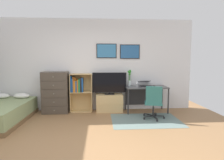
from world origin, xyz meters
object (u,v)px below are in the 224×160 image
at_px(bamboo_vase, 129,78).
at_px(wine_glass, 137,82).
at_px(television, 109,83).
at_px(desk, 146,91).
at_px(office_chair, 154,102).
at_px(dresser, 56,92).
at_px(laptop, 145,84).
at_px(tv_stand, 109,103).
at_px(computer_mouse, 154,86).
at_px(bookshelf, 79,89).

bearing_deg(bamboo_vase, wine_glass, -55.11).
relative_size(television, wine_glass, 5.44).
distance_m(desk, office_chair, 0.81).
relative_size(dresser, laptop, 2.72).
distance_m(tv_stand, desk, 1.12).
height_order(dresser, tv_stand, dresser).
bearing_deg(computer_mouse, wine_glass, -171.88).
relative_size(television, desk, 0.82).
distance_m(bookshelf, laptop, 1.92).
xyz_separation_m(laptop, computer_mouse, (0.24, -0.10, -0.05)).
bearing_deg(bookshelf, laptop, -1.27).
xyz_separation_m(dresser, bookshelf, (0.67, 0.06, 0.07)).
bearing_deg(bookshelf, bamboo_vase, 1.46).
relative_size(bookshelf, bamboo_vase, 2.33).
height_order(bookshelf, television, television).
relative_size(dresser, wine_glass, 6.51).
distance_m(bamboo_vase, wine_glass, 0.33).
bearing_deg(bookshelf, television, -4.72).
bearing_deg(bamboo_vase, tv_stand, -171.76).
height_order(desk, laptop, laptop).
bearing_deg(computer_mouse, dresser, 178.35).
bearing_deg(television, wine_glass, -10.69).
relative_size(desk, wine_glass, 6.61).
bearing_deg(laptop, television, 173.18).
xyz_separation_m(dresser, office_chair, (2.61, -0.80, -0.13)).
xyz_separation_m(dresser, desk, (2.60, -0.00, 0.02)).
relative_size(bookshelf, television, 1.13).
height_order(laptop, wine_glass, wine_glass).
distance_m(tv_stand, office_chair, 1.36).
bearing_deg(wine_glass, television, 169.31).
bearing_deg(office_chair, desk, 104.45).
bearing_deg(bamboo_vase, television, -169.67).
height_order(computer_mouse, wine_glass, wine_glass).
xyz_separation_m(dresser, wine_glass, (2.31, -0.15, 0.29)).
bearing_deg(tv_stand, laptop, 0.38).
distance_m(laptop, wine_glass, 0.33).
relative_size(television, laptop, 2.27).
height_order(tv_stand, television, television).
distance_m(bookshelf, tv_stand, 0.96).
relative_size(television, office_chair, 1.14).
height_order(office_chair, wine_glass, wine_glass).
bearing_deg(dresser, office_chair, -16.97).
xyz_separation_m(bamboo_vase, wine_glass, (0.18, -0.26, -0.11)).
relative_size(tv_stand, bamboo_vase, 1.61).
xyz_separation_m(desk, bamboo_vase, (-0.46, 0.10, 0.38)).
height_order(dresser, bamboo_vase, bamboo_vase).
bearing_deg(computer_mouse, desk, 160.99).
xyz_separation_m(television, computer_mouse, (1.29, -0.07, -0.08)).
bearing_deg(laptop, dresser, 172.06).
bearing_deg(television, office_chair, -36.26).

